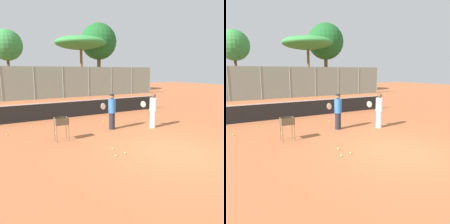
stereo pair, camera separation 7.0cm
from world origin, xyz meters
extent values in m
plane|color=#B26038|center=(0.00, 0.00, 0.00)|extent=(80.00, 80.00, 0.00)
cylinder|color=#26592D|center=(5.68, 7.85, 0.54)|extent=(0.10, 0.10, 1.07)
cube|color=black|center=(0.00, 7.85, 0.51)|extent=(11.37, 0.01, 1.01)
cube|color=white|center=(0.00, 7.85, 1.04)|extent=(11.37, 0.02, 0.06)
cylinder|color=gray|center=(-4.63, 18.34, 1.73)|extent=(0.08, 0.08, 3.45)
cylinder|color=gray|center=(-1.54, 18.34, 1.73)|extent=(0.08, 0.08, 3.45)
cylinder|color=gray|center=(1.54, 18.34, 1.73)|extent=(0.08, 0.08, 3.45)
cylinder|color=gray|center=(4.63, 18.34, 1.73)|extent=(0.08, 0.08, 3.45)
cylinder|color=gray|center=(7.71, 18.34, 1.73)|extent=(0.08, 0.08, 3.45)
cylinder|color=gray|center=(10.79, 18.34, 1.73)|extent=(0.08, 0.08, 3.45)
cylinder|color=gray|center=(13.88, 18.34, 1.73)|extent=(0.08, 0.08, 3.45)
cube|color=gray|center=(0.00, 18.34, 1.73)|extent=(27.76, 0.01, 3.45)
cylinder|color=brown|center=(-3.48, 22.84, 2.42)|extent=(0.32, 0.32, 4.84)
sphere|color=#388E42|center=(-3.48, 22.84, 5.89)|extent=(3.51, 3.51, 3.51)
cylinder|color=brown|center=(5.51, 22.70, 2.89)|extent=(0.34, 0.34, 5.78)
ellipsoid|color=#388E42|center=(5.51, 22.70, 6.64)|extent=(6.91, 6.91, 1.73)
cylinder|color=brown|center=(8.40, 23.21, 2.78)|extent=(0.51, 0.51, 5.56)
sphere|color=#1E6028|center=(8.40, 23.21, 7.07)|extent=(5.02, 5.02, 5.02)
cylinder|color=#26262D|center=(-0.35, 3.95, 0.43)|extent=(0.30, 0.30, 0.86)
cylinder|color=blue|center=(-0.35, 3.95, 1.21)|extent=(0.37, 0.37, 0.71)
sphere|color=#8C6647|center=(-0.35, 3.95, 1.69)|extent=(0.23, 0.23, 0.23)
cylinder|color=black|center=(-0.35, 3.95, 1.78)|extent=(0.24, 0.24, 0.06)
cylinder|color=black|center=(-0.72, 3.90, 1.03)|extent=(0.15, 0.05, 0.27)
ellipsoid|color=silver|center=(-0.90, 3.87, 1.25)|extent=(0.40, 0.09, 0.43)
cylinder|color=white|center=(1.71, 3.19, 0.43)|extent=(0.31, 0.31, 0.87)
cylinder|color=white|center=(1.71, 3.19, 1.23)|extent=(0.38, 0.38, 0.72)
sphere|color=brown|center=(1.71, 3.19, 1.71)|extent=(0.23, 0.23, 0.23)
cylinder|color=black|center=(1.36, 3.30, 1.05)|extent=(0.15, 0.07, 0.27)
ellipsoid|color=silver|center=(1.18, 3.36, 1.27)|extent=(0.39, 0.15, 0.43)
cylinder|color=brown|center=(-3.43, 3.18, 0.36)|extent=(0.02, 0.02, 0.72)
cylinder|color=brown|center=(-2.92, 3.18, 0.36)|extent=(0.02, 0.02, 0.72)
cylinder|color=brown|center=(-3.43, 3.54, 0.36)|extent=(0.02, 0.02, 0.72)
cylinder|color=brown|center=(-2.92, 3.54, 0.36)|extent=(0.02, 0.02, 0.72)
cube|color=brown|center=(-3.17, 3.36, 0.73)|extent=(0.55, 0.40, 0.01)
cube|color=brown|center=(-3.17, 3.16, 0.87)|extent=(0.55, 0.01, 0.30)
cube|color=brown|center=(-3.17, 3.56, 0.87)|extent=(0.55, 0.01, 0.30)
cube|color=brown|center=(-3.45, 3.36, 0.87)|extent=(0.01, 0.40, 0.30)
cube|color=brown|center=(-2.90, 3.36, 0.87)|extent=(0.01, 0.40, 0.30)
sphere|color=#D1E54C|center=(-3.36, 3.40, 0.82)|extent=(0.07, 0.07, 0.07)
sphere|color=#D1E54C|center=(-3.04, 3.51, 0.82)|extent=(0.07, 0.07, 0.07)
sphere|color=#D1E54C|center=(-2.98, 3.47, 0.82)|extent=(0.07, 0.07, 0.07)
sphere|color=#D1E54C|center=(-3.07, 3.50, 0.76)|extent=(0.07, 0.07, 0.07)
sphere|color=#D1E54C|center=(-3.25, 3.49, 0.76)|extent=(0.07, 0.07, 0.07)
sphere|color=#D1E54C|center=(-3.37, 3.25, 0.76)|extent=(0.07, 0.07, 0.07)
sphere|color=#D1E54C|center=(-3.08, 3.31, 0.82)|extent=(0.07, 0.07, 0.07)
sphere|color=#D1E54C|center=(-2.95, 3.24, 0.82)|extent=(0.07, 0.07, 0.07)
sphere|color=#D1E54C|center=(-3.14, 3.38, 0.76)|extent=(0.07, 0.07, 0.07)
sphere|color=#D1E54C|center=(-3.34, 3.24, 0.82)|extent=(0.07, 0.07, 0.07)
sphere|color=#D1E54C|center=(-3.22, 3.38, 0.82)|extent=(0.07, 0.07, 0.07)
sphere|color=#D1E54C|center=(2.89, 4.63, 0.03)|extent=(0.07, 0.07, 0.07)
sphere|color=#D1E54C|center=(0.02, 5.69, 0.03)|extent=(0.07, 0.07, 0.07)
sphere|color=#D1E54C|center=(-2.05, 0.66, 0.03)|extent=(0.07, 0.07, 0.07)
sphere|color=#D1E54C|center=(2.55, 3.23, 0.03)|extent=(0.07, 0.07, 0.07)
sphere|color=#D1E54C|center=(-3.14, 4.50, 0.03)|extent=(0.07, 0.07, 0.07)
sphere|color=#D1E54C|center=(-1.63, 0.72, 0.03)|extent=(0.07, 0.07, 0.07)
sphere|color=#D1E54C|center=(-5.19, 5.32, 0.03)|extent=(0.07, 0.07, 0.07)
sphere|color=#D1E54C|center=(-3.90, 6.50, 0.03)|extent=(0.07, 0.07, 0.07)
sphere|color=#D1E54C|center=(-1.81, 1.32, 0.03)|extent=(0.07, 0.07, 0.07)
cube|color=white|center=(-1.63, 20.75, 0.45)|extent=(4.20, 1.70, 0.90)
cube|color=#33383D|center=(-1.83, 20.75, 1.25)|extent=(2.20, 1.50, 0.70)
camera|label=1|loc=(-5.75, -5.58, 2.96)|focal=35.00mm
camera|label=2|loc=(-5.69, -5.62, 2.96)|focal=35.00mm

